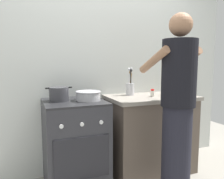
{
  "coord_description": "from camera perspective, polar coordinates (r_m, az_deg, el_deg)",
  "views": [
    {
      "loc": [
        -0.81,
        -2.02,
        1.28
      ],
      "look_at": [
        0.05,
        0.12,
        1.0
      ],
      "focal_mm": 35.38,
      "sensor_mm": 36.0,
      "label": 1
    }
  ],
  "objects": [
    {
      "name": "stove_range",
      "position": [
        2.36,
        -9.56,
        -13.73
      ],
      "size": [
        0.6,
        0.62,
        0.9
      ],
      "color": "#2D2D33",
      "rests_on": "ground"
    },
    {
      "name": "oil_bottle",
      "position": [
        2.65,
        14.7,
        0.43
      ],
      "size": [
        0.06,
        0.06,
        0.22
      ],
      "color": "gold",
      "rests_on": "countertop"
    },
    {
      "name": "back_wall",
      "position": [
        2.71,
        -0.07,
        6.29
      ],
      "size": [
        3.2,
        0.1,
        2.5
      ],
      "color": "silver",
      "rests_on": "ground"
    },
    {
      "name": "pot",
      "position": [
        2.26,
        -13.55,
        -1.17
      ],
      "size": [
        0.26,
        0.19,
        0.14
      ],
      "color": "#38383D",
      "rests_on": "stove_range"
    },
    {
      "name": "mixing_bowl",
      "position": [
        2.25,
        -6.17,
        -1.49
      ],
      "size": [
        0.26,
        0.26,
        0.1
      ],
      "color": "#B7B7BC",
      "rests_on": "stove_range"
    },
    {
      "name": "countertop",
      "position": [
        2.69,
        9.87,
        -11.1
      ],
      "size": [
        1.0,
        0.6,
        0.9
      ],
      "color": "brown",
      "rests_on": "ground"
    },
    {
      "name": "utensil_crock",
      "position": [
        2.61,
        4.67,
        0.63
      ],
      "size": [
        0.1,
        0.1,
        0.33
      ],
      "color": "silver",
      "rests_on": "countertop"
    },
    {
      "name": "spice_bottle",
      "position": [
        2.52,
        10.41,
        -0.9
      ],
      "size": [
        0.04,
        0.04,
        0.09
      ],
      "color": "silver",
      "rests_on": "countertop"
    },
    {
      "name": "person",
      "position": [
        2.05,
        16.52,
        -5.19
      ],
      "size": [
        0.41,
        0.5,
        1.7
      ],
      "color": "black",
      "rests_on": "ground"
    }
  ]
}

